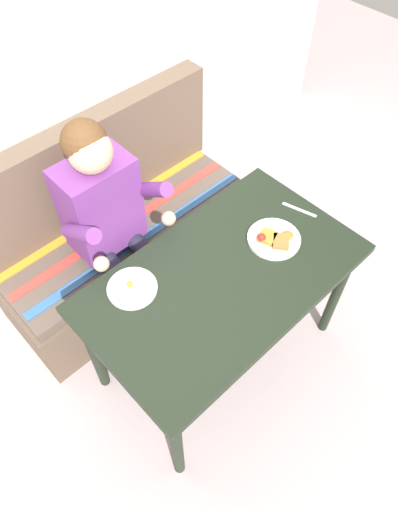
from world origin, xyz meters
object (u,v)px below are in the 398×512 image
Objects in this scene: couch at (124,235)px; fork at (299,210)px; plate_breakfast at (274,239)px; table at (223,286)px; plate_eggs at (132,288)px; person at (110,216)px.

couch reaches higher than fork.
fork is at bearing 9.90° from plate_breakfast.
fork is at bearing 2.13° from table.
fork is (0.23, 0.04, -0.01)m from plate_breakfast.
table is 0.39m from plate_eggs.
plate_breakfast is at bearing -54.09° from person.
table is 0.61m from person.
plate_eggs is 0.86m from fork.
fork is (0.84, -0.19, -0.01)m from plate_eggs.
plate_eggs is (-0.62, 0.23, -0.00)m from plate_breakfast.
person reaches higher than table.
couch reaches higher than plate_breakfast.
table is 0.99× the size of person.
couch is 6.09× the size of plate_breakfast.
couch is at bearing 49.92° from person.
table is 0.31m from plate_breakfast.
person is 0.42m from plate_eggs.
couch is (0.00, 0.76, -0.32)m from table.
person is at bearing 125.91° from plate_breakfast.
person is 5.86× the size of plate_eggs.
person reaches higher than couch.
person is 7.13× the size of fork.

